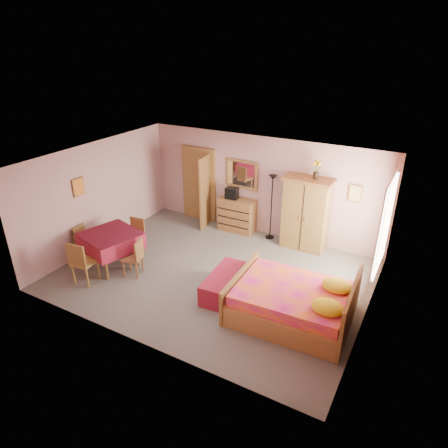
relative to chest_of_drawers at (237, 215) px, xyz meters
The scene contains 23 objects.
floor 2.37m from the chest_of_drawers, 75.50° to the right, with size 6.50×6.50×0.00m, color slate.
ceiling 3.17m from the chest_of_drawers, 75.50° to the right, with size 6.50×6.50×0.00m, color brown.
wall_back 1.06m from the chest_of_drawers, 22.62° to the left, with size 6.50×0.10×2.60m, color tan.
wall_front 4.87m from the chest_of_drawers, 83.00° to the right, with size 6.50×0.10×2.60m, color tan.
wall_left 3.59m from the chest_of_drawers, 139.75° to the right, with size 0.10×5.00×2.60m, color tan.
wall_right 4.53m from the chest_of_drawers, 30.48° to the right, with size 0.10×5.00×2.60m, color tan.
doorway 1.45m from the chest_of_drawers, behind, with size 1.06×0.12×2.15m, color #9E6B35.
window 4.06m from the chest_of_drawers, 15.57° to the right, with size 0.08×1.40×1.95m, color white.
picture_left 4.08m from the chest_of_drawers, 132.70° to the right, with size 0.04×0.32×0.42m, color orange.
picture_back 3.14m from the chest_of_drawers, ahead, with size 0.30×0.04×0.40m, color #D8BF59.
chest_of_drawers is the anchor object (origin of this frame).
wall_mirror 1.12m from the chest_of_drawers, 90.00° to the left, with size 0.96×0.05×0.76m, color white.
stereo 0.62m from the chest_of_drawers, behind, with size 0.32×0.24×0.30m, color black.
floor_lamp 1.05m from the chest_of_drawers, ahead, with size 0.22×0.22×1.72m, color black.
wardrobe 1.95m from the chest_of_drawers, ahead, with size 1.16×0.60×1.82m, color olive.
sunflower_vase 2.58m from the chest_of_drawers, ahead, with size 0.18×0.18×0.44m, color yellow.
bed 3.82m from the chest_of_drawers, 47.11° to the right, with size 2.21×1.74×1.02m, color #CC1389.
bench 2.95m from the chest_of_drawers, 68.21° to the right, with size 0.49×1.32×0.44m, color maroon.
dining_table 3.45m from the chest_of_drawers, 118.40° to the right, with size 1.13×1.13×0.83m, color maroon.
chair_south 4.17m from the chest_of_drawers, 113.86° to the right, with size 0.45×0.45×0.99m, color #AE7F3A.
chair_north 2.82m from the chest_of_drawers, 124.54° to the right, with size 0.39×0.39×0.87m, color #B0763B.
chair_west 3.91m from the chest_of_drawers, 128.08° to the right, with size 0.37×0.37×0.82m, color olive.
chair_east 3.25m from the chest_of_drawers, 107.76° to the right, with size 0.39×0.39×0.85m, color #9E6235.
Camera 1 is at (3.88, -6.51, 4.83)m, focal length 32.00 mm.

